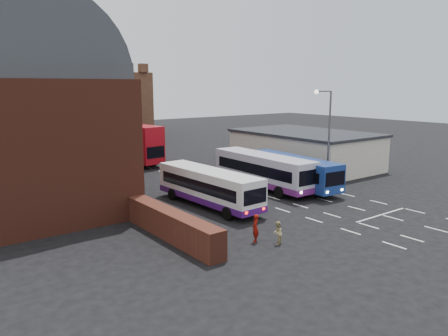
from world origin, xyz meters
TOP-DOWN VIEW (x-y plane):
  - ground at (0.00, 0.00)m, footprint 180.00×180.00m
  - railway_station at (-15.50, 21.00)m, footprint 12.00×28.00m
  - forecourt_wall at (-10.20, 2.00)m, footprint 1.20×10.00m
  - cream_building at (15.00, 14.00)m, footprint 10.40×16.40m
  - brick_terrace at (-6.00, 46.00)m, footprint 22.00×10.00m
  - castle_keep at (6.00, 66.00)m, footprint 22.00×22.00m
  - bus_white_outbound at (-3.93, 6.85)m, footprint 3.05×10.93m
  - bus_white_inbound at (3.74, 8.87)m, footprint 3.23×11.85m
  - bus_blue at (6.00, 7.26)m, footprint 3.55×11.15m
  - bus_red_double at (-0.63, 29.41)m, footprint 4.47×12.49m
  - street_lamp at (8.29, 5.28)m, footprint 1.84×0.68m
  - pedestrian_red at (-6.35, -1.60)m, footprint 0.76×0.75m
  - pedestrian_beige at (-5.52, -2.72)m, footprint 0.89×0.84m

SIDE VIEW (x-z plane):
  - ground at x=0.00m, z-range 0.00..0.00m
  - pedestrian_beige at x=-5.52m, z-range 0.00..1.45m
  - pedestrian_red at x=-6.35m, z-range 0.00..1.77m
  - forecourt_wall at x=-10.20m, z-range 0.00..1.80m
  - bus_white_outbound at x=-3.93m, z-range 0.27..3.22m
  - bus_blue at x=6.00m, z-range 0.27..3.26m
  - bus_white_inbound at x=3.74m, z-range 0.29..3.50m
  - cream_building at x=15.00m, z-range 0.03..4.28m
  - bus_red_double at x=-0.63m, z-range 0.15..5.04m
  - brick_terrace at x=-6.00m, z-range 0.00..11.00m
  - street_lamp at x=8.29m, z-range 0.95..10.17m
  - castle_keep at x=6.00m, z-range 0.00..12.00m
  - railway_station at x=-15.50m, z-range -0.36..15.64m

